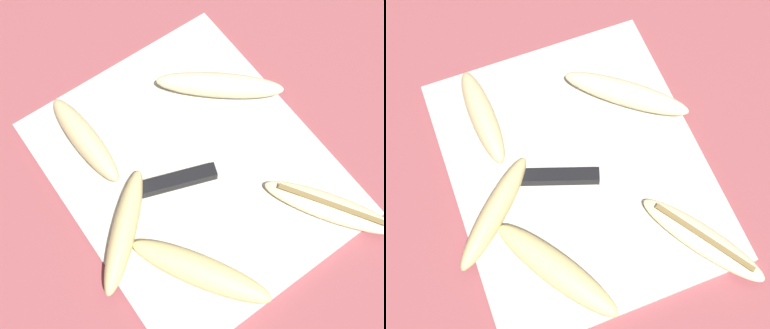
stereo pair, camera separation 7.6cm
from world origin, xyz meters
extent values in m
plane|color=#93474C|center=(0.00, 0.00, 0.00)|extent=(4.00, 4.00, 0.00)
cube|color=beige|center=(0.00, 0.00, 0.01)|extent=(0.43, 0.36, 0.01)
cube|color=black|center=(0.01, -0.03, 0.02)|extent=(0.06, 0.11, 0.02)
cube|color=#B7BABF|center=(0.05, 0.07, 0.01)|extent=(0.06, 0.11, 0.00)
ellipsoid|color=#EDD689|center=(0.13, -0.08, 0.03)|extent=(0.19, 0.14, 0.04)
ellipsoid|color=#DBC684|center=(0.03, -0.13, 0.03)|extent=(0.15, 0.15, 0.04)
ellipsoid|color=beige|center=(-0.08, 0.11, 0.03)|extent=(0.15, 0.17, 0.04)
ellipsoid|color=beige|center=(-0.12, -0.10, 0.03)|extent=(0.16, 0.04, 0.04)
ellipsoid|color=beige|center=(0.16, 0.12, 0.02)|extent=(0.18, 0.14, 0.02)
cube|color=olive|center=(0.16, 0.12, 0.03)|extent=(0.13, 0.09, 0.00)
camera|label=1|loc=(0.24, -0.18, 0.72)|focal=50.00mm
camera|label=2|loc=(0.28, -0.11, 0.72)|focal=50.00mm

